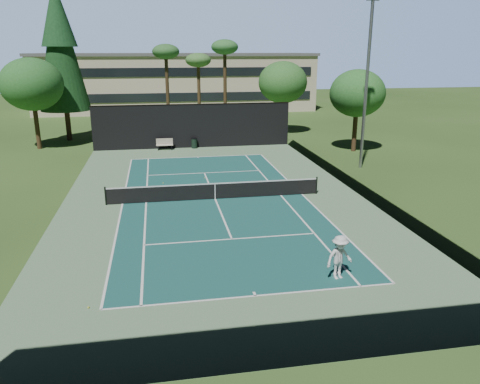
% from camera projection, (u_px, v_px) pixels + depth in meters
% --- Properties ---
extents(ground, '(160.00, 160.00, 0.00)m').
position_uv_depth(ground, '(215.00, 199.00, 28.34)').
color(ground, '#30521E').
rests_on(ground, ground).
extents(apron_slab, '(18.00, 32.00, 0.01)m').
position_uv_depth(apron_slab, '(215.00, 199.00, 28.34)').
color(apron_slab, '#62865E').
rests_on(apron_slab, ground).
extents(court_surface, '(10.97, 23.77, 0.01)m').
position_uv_depth(court_surface, '(215.00, 199.00, 28.34)').
color(court_surface, '#19514C').
rests_on(court_surface, ground).
extents(court_lines, '(11.07, 23.87, 0.01)m').
position_uv_depth(court_lines, '(215.00, 199.00, 28.34)').
color(court_lines, white).
rests_on(court_lines, ground).
extents(tennis_net, '(12.90, 0.10, 1.10)m').
position_uv_depth(tennis_net, '(215.00, 190.00, 28.18)').
color(tennis_net, black).
rests_on(tennis_net, ground).
extents(fence, '(18.04, 32.05, 4.03)m').
position_uv_depth(fence, '(215.00, 167.00, 27.82)').
color(fence, black).
rests_on(fence, ground).
extents(player, '(1.30, 0.95, 1.80)m').
position_uv_depth(player, '(339.00, 257.00, 18.26)').
color(player, white).
rests_on(player, ground).
extents(tennis_ball_a, '(0.07, 0.07, 0.07)m').
position_uv_depth(tennis_ball_a, '(88.00, 307.00, 16.33)').
color(tennis_ball_a, gold).
rests_on(tennis_ball_a, ground).
extents(tennis_ball_b, '(0.07, 0.07, 0.07)m').
position_uv_depth(tennis_ball_b, '(198.00, 185.00, 31.31)').
color(tennis_ball_b, '#B1CE2E').
rests_on(tennis_ball_b, ground).
extents(tennis_ball_c, '(0.07, 0.07, 0.07)m').
position_uv_depth(tennis_ball_c, '(205.00, 178.00, 32.95)').
color(tennis_ball_c, gold).
rests_on(tennis_ball_c, ground).
extents(tennis_ball_d, '(0.07, 0.07, 0.07)m').
position_uv_depth(tennis_ball_d, '(163.00, 183.00, 31.68)').
color(tennis_ball_d, '#C8DD32').
rests_on(tennis_ball_d, ground).
extents(park_bench, '(1.50, 0.45, 1.02)m').
position_uv_depth(park_bench, '(165.00, 144.00, 42.32)').
color(park_bench, beige).
rests_on(park_bench, ground).
extents(trash_bin, '(0.56, 0.56, 0.95)m').
position_uv_depth(trash_bin, '(194.00, 143.00, 43.01)').
color(trash_bin, black).
rests_on(trash_bin, ground).
extents(pine_tree, '(4.80, 4.80, 15.00)m').
position_uv_depth(pine_tree, '(59.00, 41.00, 44.30)').
color(pine_tree, '#472F1E').
rests_on(pine_tree, ground).
extents(palm_a, '(2.80, 2.80, 9.32)m').
position_uv_depth(palm_a, '(166.00, 55.00, 48.25)').
color(palm_a, '#43311C').
rests_on(palm_a, ground).
extents(palm_b, '(2.80, 2.80, 8.42)m').
position_uv_depth(palm_b, '(198.00, 63.00, 50.96)').
color(palm_b, '#4C3720').
rests_on(palm_b, ground).
extents(palm_c, '(2.80, 2.80, 9.77)m').
position_uv_depth(palm_c, '(225.00, 51.00, 48.19)').
color(palm_c, '#43311C').
rests_on(palm_c, ground).
extents(decid_tree_a, '(5.12, 5.12, 7.62)m').
position_uv_depth(decid_tree_a, '(283.00, 83.00, 49.17)').
color(decid_tree_a, '#402E1B').
rests_on(decid_tree_a, ground).
extents(decid_tree_b, '(4.80, 4.80, 7.14)m').
position_uv_depth(decid_tree_b, '(357.00, 93.00, 40.51)').
color(decid_tree_b, '#4C3420').
rests_on(decid_tree_b, ground).
extents(decid_tree_c, '(5.44, 5.44, 8.09)m').
position_uv_depth(decid_tree_c, '(32.00, 85.00, 41.30)').
color(decid_tree_c, '#4D3621').
rests_on(decid_tree_c, ground).
extents(campus_building, '(40.50, 12.50, 8.30)m').
position_uv_depth(campus_building, '(177.00, 81.00, 70.45)').
color(campus_building, beige).
rests_on(campus_building, ground).
extents(light_pole, '(0.90, 0.25, 12.22)m').
position_uv_depth(light_pole, '(367.00, 82.00, 34.12)').
color(light_pole, '#96999E').
rests_on(light_pole, ground).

